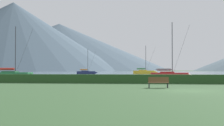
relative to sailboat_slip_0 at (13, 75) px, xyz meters
The scene contains 10 objects.
ground_plane 38.93m from the sailboat_slip_0, 45.24° to the right, with size 1000.00×1000.00×0.00m, color #385B33.
harbor_water 112.75m from the sailboat_slip_0, 75.93° to the left, with size 320.00×246.00×0.00m, color gray.
hedge_line 32.06m from the sailboat_slip_0, 31.26° to the right, with size 80.00×1.20×1.03m, color #284C23.
sailboat_slip_0 is the anchor object (origin of this frame).
sailboat_slip_1 28.73m from the sailboat_slip_0, ahead, with size 7.70×2.49×10.19m.
sailboat_slip_2 50.10m from the sailboat_slip_0, 86.24° to the left, with size 7.62×2.79×9.12m.
sailboat_slip_4 62.38m from the sailboat_slip_0, 67.49° to the left, with size 9.22×3.20×10.69m.
park_bench_near_path 35.32m from the sailboat_slip_0, 44.18° to the right, with size 1.78×0.58×0.95m.
distant_hill_west_ridge 299.56m from the sailboat_slip_0, 116.11° to the left, with size 257.21×257.21×81.32m, color #4C6070.
distant_hill_east_ridge 386.76m from the sailboat_slip_0, 106.13° to the left, with size 336.32×336.32×72.06m, color #4C6070.
Camera 1 is at (-3.22, -21.73, 1.58)m, focal length 45.27 mm.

